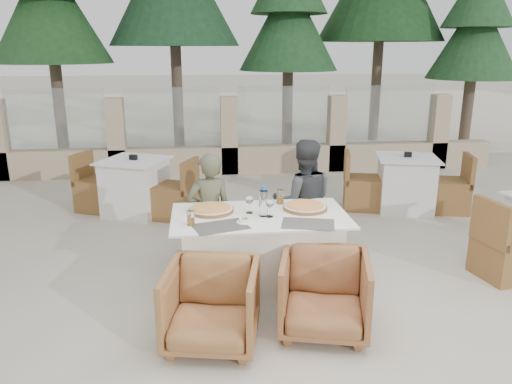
{
  "coord_description": "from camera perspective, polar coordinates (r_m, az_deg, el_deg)",
  "views": [
    {
      "loc": [
        -0.56,
        -4.2,
        2.23
      ],
      "look_at": [
        -0.02,
        0.37,
        0.9
      ],
      "focal_mm": 35.0,
      "sensor_mm": 36.0,
      "label": 1
    }
  ],
  "objects": [
    {
      "name": "beer_glass_left",
      "position": [
        4.3,
        -7.46,
        -2.96
      ],
      "size": [
        0.09,
        0.09,
        0.13
      ],
      "primitive_type": "cylinder",
      "rotation": [
        0.0,
        0.0,
        -0.41
      ],
      "color": "#C5821B",
      "rests_on": "dining_table"
    },
    {
      "name": "pizza_left",
      "position": [
        4.64,
        -5.12,
        -1.95
      ],
      "size": [
        0.47,
        0.47,
        0.05
      ],
      "primitive_type": "cylinder",
      "rotation": [
        0.0,
        0.0,
        0.16
      ],
      "color": "#C85F1B",
      "rests_on": "dining_table"
    },
    {
      "name": "armchair_far_left",
      "position": [
        5.41,
        -4.25,
        -4.97
      ],
      "size": [
        0.8,
        0.81,
        0.57
      ],
      "primitive_type": "imported",
      "rotation": [
        0.0,
        0.0,
        2.77
      ],
      "color": "olive",
      "rests_on": "ground"
    },
    {
      "name": "pizza_right",
      "position": [
        4.72,
        5.62,
        -1.65
      ],
      "size": [
        0.47,
        0.47,
        0.05
      ],
      "primitive_type": "cylinder",
      "rotation": [
        0.0,
        0.0,
        0.15
      ],
      "color": "#F45C21",
      "rests_on": "dining_table"
    },
    {
      "name": "perimeter_wall_far",
      "position": [
        9.13,
        -3.11,
        7.09
      ],
      "size": [
        10.0,
        0.34,
        1.6
      ],
      "primitive_type": null,
      "color": "tan",
      "rests_on": "ground"
    },
    {
      "name": "bg_table_a",
      "position": [
        7.08,
        -13.62,
        0.56
      ],
      "size": [
        1.83,
        1.4,
        0.77
      ],
      "primitive_type": null,
      "rotation": [
        0.0,
        0.0,
        -0.41
      ],
      "color": "white",
      "rests_on": "ground"
    },
    {
      "name": "armchair_near_left",
      "position": [
        3.95,
        -5.08,
        -12.79
      ],
      "size": [
        0.82,
        0.84,
        0.65
      ],
      "primitive_type": "imported",
      "rotation": [
        0.0,
        0.0,
        -0.2
      ],
      "color": "#9B6638",
      "rests_on": "ground"
    },
    {
      "name": "beer_glass_right",
      "position": [
        4.86,
        2.78,
        -0.54
      ],
      "size": [
        0.08,
        0.08,
        0.14
      ],
      "primitive_type": "cylinder",
      "rotation": [
        0.0,
        0.0,
        -0.21
      ],
      "color": "#BF841B",
      "rests_on": "dining_table"
    },
    {
      "name": "pine_centre",
      "position": [
        11.59,
        3.73,
        17.43
      ],
      "size": [
        2.2,
        2.2,
        5.0
      ],
      "primitive_type": "cone",
      "color": "#214D26",
      "rests_on": "ground"
    },
    {
      "name": "sand_patch",
      "position": [
        18.35,
        -4.94,
        9.11
      ],
      "size": [
        30.0,
        16.0,
        0.01
      ],
      "primitive_type": "cube",
      "color": "beige",
      "rests_on": "ground"
    },
    {
      "name": "bg_table_b",
      "position": [
        7.37,
        16.71,
        0.93
      ],
      "size": [
        1.79,
        1.19,
        0.77
      ],
      "primitive_type": null,
      "rotation": [
        0.0,
        0.0,
        -0.24
      ],
      "color": "silver",
      "rests_on": "ground"
    },
    {
      "name": "pine_far_left",
      "position": [
        11.59,
        -22.46,
        17.55
      ],
      "size": [
        2.42,
        2.42,
        5.5
      ],
      "primitive_type": "cone",
      "color": "#1E471F",
      "rests_on": "ground"
    },
    {
      "name": "diner_right",
      "position": [
        5.25,
        5.42,
        -1.22
      ],
      "size": [
        0.69,
        0.56,
        1.34
      ],
      "primitive_type": "imported",
      "rotation": [
        0.0,
        0.0,
        3.06
      ],
      "color": "#393C3F",
      "rests_on": "ground"
    },
    {
      "name": "diner_left",
      "position": [
        5.03,
        -5.34,
        -2.56
      ],
      "size": [
        0.51,
        0.4,
        1.25
      ],
      "primitive_type": "imported",
      "rotation": [
        0.0,
        0.0,
        3.37
      ],
      "color": "#52543D",
      "rests_on": "ground"
    },
    {
      "name": "water_bottle",
      "position": [
        4.47,
        0.87,
        -1.05
      ],
      "size": [
        0.1,
        0.1,
        0.28
      ],
      "primitive_type": "cylinder",
      "rotation": [
        0.0,
        0.0,
        0.22
      ],
      "color": "#B0CBE8",
      "rests_on": "dining_table"
    },
    {
      "name": "placemat_near_right",
      "position": [
        4.34,
        5.97,
        -3.63
      ],
      "size": [
        0.51,
        0.4,
        0.0
      ],
      "primitive_type": "cube",
      "rotation": [
        0.0,
        0.0,
        -0.25
      ],
      "color": "#5B574E",
      "rests_on": "dining_table"
    },
    {
      "name": "placemat_near_left",
      "position": [
        4.26,
        -4.08,
        -3.95
      ],
      "size": [
        0.52,
        0.42,
        0.0
      ],
      "primitive_type": "cube",
      "rotation": [
        0.0,
        0.0,
        0.29
      ],
      "color": "#524F47",
      "rests_on": "dining_table"
    },
    {
      "name": "wine_glass_centre",
      "position": [
        4.57,
        -0.77,
        -1.32
      ],
      "size": [
        0.09,
        0.09,
        0.18
      ],
      "primitive_type": null,
      "rotation": [
        0.0,
        0.0,
        0.18
      ],
      "color": "silver",
      "rests_on": "dining_table"
    },
    {
      "name": "dining_table",
      "position": [
        4.68,
        0.43,
        -7.08
      ],
      "size": [
        1.6,
        0.9,
        0.77
      ],
      "primitive_type": null,
      "color": "white",
      "rests_on": "ground"
    },
    {
      "name": "olive_dish",
      "position": [
        4.34,
        -1.26,
        -3.23
      ],
      "size": [
        0.14,
        0.14,
        0.04
      ],
      "primitive_type": null,
      "rotation": [
        0.0,
        0.0,
        0.31
      ],
      "color": "white",
      "rests_on": "dining_table"
    },
    {
      "name": "armchair_far_right",
      "position": [
        5.31,
        4.43,
        -4.94
      ],
      "size": [
        0.81,
        0.83,
        0.66
      ],
      "primitive_type": "imported",
      "rotation": [
        0.0,
        0.0,
        2.97
      ],
      "color": "brown",
      "rests_on": "ground"
    },
    {
      "name": "pine_far_right",
      "position": [
        12.3,
        23.69,
        14.93
      ],
      "size": [
        1.98,
        1.98,
        4.5
      ],
      "primitive_type": "cone",
      "color": "#245129",
      "rests_on": "ground"
    },
    {
      "name": "wine_glass_near",
      "position": [
        4.46,
        1.58,
        -1.74
      ],
      "size": [
        0.09,
        0.09,
        0.18
      ],
      "primitive_type": null,
      "rotation": [
        0.0,
        0.0,
        0.15
      ],
      "color": "white",
      "rests_on": "dining_table"
    },
    {
      "name": "armchair_near_right",
      "position": [
        4.13,
        7.8,
        -11.45
      ],
      "size": [
        0.86,
        0.87,
        0.65
      ],
      "primitive_type": "imported",
      "rotation": [
        0.0,
        0.0,
        -0.25
      ],
      "color": "#965E36",
      "rests_on": "ground"
    },
    {
      "name": "ground",
      "position": [
        4.79,
        0.81,
        -11.63
      ],
      "size": [
        80.0,
        80.0,
        0.0
      ],
      "primitive_type": "plane",
      "color": "#BFB7A3",
      "rests_on": "ground"
    }
  ]
}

